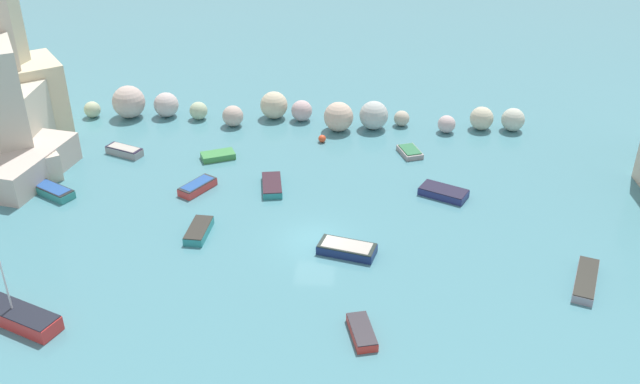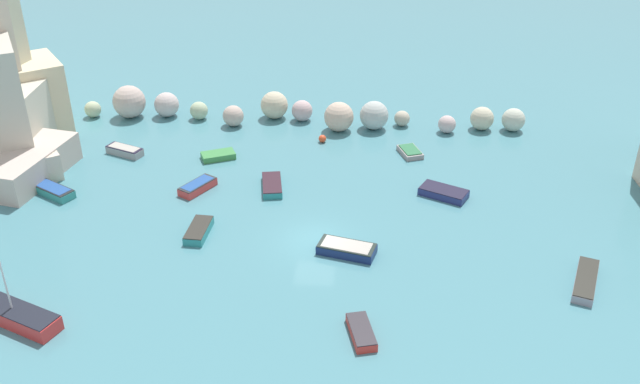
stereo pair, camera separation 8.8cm
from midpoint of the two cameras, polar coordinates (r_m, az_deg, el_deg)
name	(u,v)px [view 2 (the right image)]	position (r m, az deg, el deg)	size (l,w,h in m)	color
cove_water	(315,241)	(43.82, -0.38, -3.94)	(160.00, 160.00, 0.00)	teal
rock_breakwater	(284,111)	(59.23, -2.86, 6.56)	(36.89, 4.53, 2.75)	#B3C09A
channel_buoy	(322,139)	(56.06, 0.24, 4.33)	(0.61, 0.61, 0.61)	#E04C28
moored_boat_0	(51,190)	(52.06, -20.81, 0.17)	(3.79, 2.88, 0.61)	teal
moored_boat_1	(198,186)	(49.83, -9.79, 0.46)	(2.42, 3.01, 0.60)	#CF3C39
moored_boat_2	(272,185)	(49.47, -3.84, 0.55)	(1.84, 3.37, 0.52)	teal
moored_boat_3	(586,281)	(42.71, 20.69, -6.71)	(2.40, 4.24, 0.53)	gray
moored_boat_4	(13,314)	(40.68, -23.43, -9.01)	(5.67, 3.47, 5.05)	red
moored_boat_5	(199,231)	(44.91, -9.70, -3.08)	(1.36, 2.95, 0.56)	teal
moored_boat_6	(347,249)	(42.53, 2.23, -4.59)	(3.71, 2.31, 0.62)	navy
moored_boat_7	(410,152)	(54.58, 7.32, 3.24)	(2.06, 2.57, 0.46)	gray
moored_boat_8	(125,151)	(56.10, -15.44, 3.24)	(3.07, 2.06, 0.63)	#959698
moored_boat_9	(361,332)	(36.69, 3.42, -11.20)	(1.71, 2.85, 0.50)	red
moored_boat_10	(218,156)	(54.07, -8.16, 2.93)	(2.79, 2.21, 0.47)	#3C8A46
moored_boat_11	(444,192)	(49.17, 9.99, -0.04)	(3.55, 2.81, 0.56)	navy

